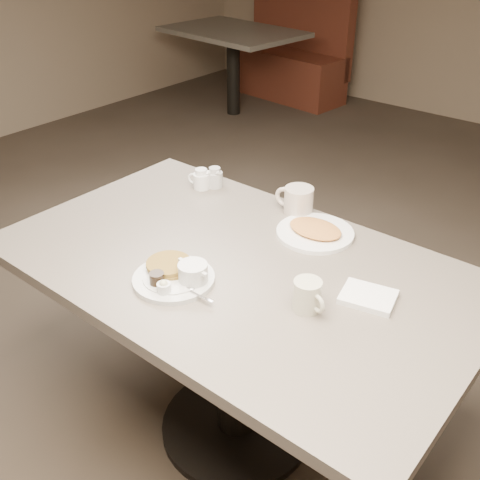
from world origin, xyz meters
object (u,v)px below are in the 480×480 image
Objects in this scene: main_plate at (176,274)px; coffee_mug_near at (308,295)px; creamer_left at (201,179)px; hash_plate at (315,231)px; creamer_right at (215,178)px; booth_back_left at (286,56)px; coffee_mug_far at (298,201)px; diner_table at (236,305)px.

main_plate is 2.56× the size of coffee_mug_near.
hash_plate is (0.54, -0.02, -0.02)m from creamer_left.
creamer_right is 0.31× the size of hash_plate.
main_plate is 1.13× the size of hash_plate.
booth_back_left is at bearing 121.06° from main_plate.
coffee_mug_far is 0.56× the size of hash_plate.
booth_back_left is (-1.87, 3.21, -0.38)m from creamer_left.
diner_table is at bearing -56.80° from booth_back_left.
hash_plate is (0.17, 0.48, -0.01)m from main_plate.
hash_plate is at bearing -53.33° from booth_back_left.
creamer_right is at bearing 172.34° from hash_plate.
main_plate is at bearing -109.23° from hash_plate.
creamer_right is 3.71m from booth_back_left.
main_plate is at bearing -58.39° from creamer_right.
main_plate is at bearing -53.83° from creamer_left.
creamer_right reaches higher than main_plate.
hash_plate is at bearing 119.83° from coffee_mug_near.
diner_table is at bearing -108.52° from hash_plate.
creamer_right reaches higher than hash_plate.
coffee_mug_far is 0.41m from creamer_left.
coffee_mug_near is at bearing -10.86° from diner_table.
creamer_left is (-0.44, 0.32, 0.21)m from diner_table.
booth_back_left reaches higher than creamer_left.
diner_table is at bearing -41.60° from creamer_right.
main_plate reaches higher than diner_table.
coffee_mug_far is (0.03, 0.57, 0.03)m from main_plate.
hash_plate is at bearing 71.48° from diner_table.
hash_plate reaches higher than diner_table.
coffee_mug_far is (-0.34, 0.44, 0.00)m from coffee_mug_near.
creamer_left is at bearing -170.87° from coffee_mug_far.
coffee_mug_near is 0.78× the size of coffee_mug_far.
creamer_left reaches higher than main_plate.
main_plate is 4.36m from booth_back_left.
booth_back_left is (-2.28, 3.15, -0.39)m from coffee_mug_far.
coffee_mug_near is at bearing -30.66° from creamer_right.
hash_plate is at bearing -2.50° from creamer_left.
coffee_mug_far reaches higher than diner_table.
coffee_mug_far is 0.17m from hash_plate.
hash_plate is (-0.20, 0.35, -0.03)m from coffee_mug_near.
diner_table is 4.92× the size of main_plate.
main_plate is at bearing -93.45° from coffee_mug_far.
diner_table is at bearing -84.75° from coffee_mug_far.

